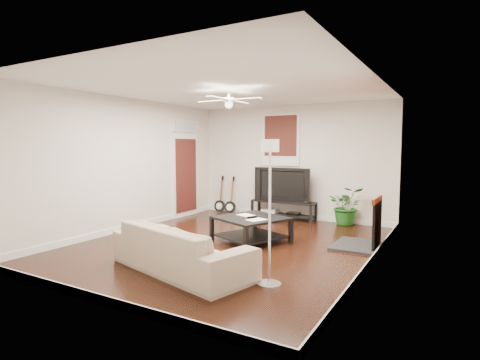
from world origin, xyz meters
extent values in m
cube|color=black|center=(0.00, 0.00, 0.00)|extent=(5.00, 6.00, 0.01)
cube|color=white|center=(0.00, 0.00, 2.80)|extent=(5.00, 6.00, 0.01)
cube|color=silver|center=(0.00, 3.00, 1.40)|extent=(5.00, 0.01, 2.80)
cube|color=silver|center=(0.00, -3.00, 1.40)|extent=(5.00, 0.01, 2.80)
cube|color=silver|center=(-2.50, 0.00, 1.40)|extent=(0.01, 6.00, 2.80)
cube|color=silver|center=(2.50, 0.00, 1.40)|extent=(0.01, 6.00, 2.80)
cube|color=#A05333|center=(2.49, 1.00, 1.40)|extent=(0.02, 2.20, 2.80)
cube|color=black|center=(2.20, 1.00, 0.46)|extent=(0.80, 1.10, 0.92)
cube|color=#3C1A10|center=(-0.30, 2.97, 1.95)|extent=(1.00, 0.06, 1.30)
cube|color=white|center=(-2.46, 1.90, 1.25)|extent=(0.08, 1.00, 2.50)
cube|color=black|center=(-0.12, 2.78, 0.22)|extent=(1.60, 0.43, 0.45)
imported|color=black|center=(-0.12, 2.80, 0.86)|extent=(1.43, 0.19, 0.83)
cube|color=black|center=(0.25, 0.37, 0.24)|extent=(1.47, 1.47, 0.47)
imported|color=tan|center=(0.18, -1.61, 0.34)|extent=(2.45, 1.45, 0.67)
imported|color=#1B5A19|center=(1.42, 2.82, 0.44)|extent=(0.95, 0.88, 0.88)
camera|label=1|loc=(3.55, -5.81, 1.78)|focal=28.44mm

